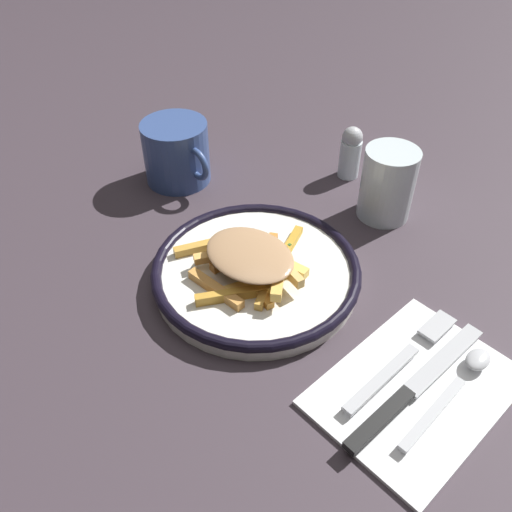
# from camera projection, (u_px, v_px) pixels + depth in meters

# --- Properties ---
(ground_plane) EXTENTS (2.60, 2.60, 0.00)m
(ground_plane) POSITION_uv_depth(u_px,v_px,m) (256.00, 280.00, 0.66)
(ground_plane) COLOR #3E333B
(plate) EXTENTS (0.25, 0.25, 0.03)m
(plate) POSITION_uv_depth(u_px,v_px,m) (256.00, 272.00, 0.65)
(plate) COLOR white
(plate) RESTS_ON ground_plane
(fries_heap) EXTENTS (0.16, 0.18, 0.03)m
(fries_heap) POSITION_uv_depth(u_px,v_px,m) (253.00, 262.00, 0.63)
(fries_heap) COLOR gold
(fries_heap) RESTS_ON plate
(napkin) EXTENTS (0.15, 0.21, 0.01)m
(napkin) POSITION_uv_depth(u_px,v_px,m) (416.00, 388.00, 0.54)
(napkin) COLOR white
(napkin) RESTS_ON ground_plane
(fork) EXTENTS (0.02, 0.18, 0.01)m
(fork) POSITION_uv_depth(u_px,v_px,m) (402.00, 359.00, 0.55)
(fork) COLOR silver
(fork) RESTS_ON napkin
(knife) EXTENTS (0.02, 0.21, 0.01)m
(knife) POSITION_uv_depth(u_px,v_px,m) (406.00, 394.00, 0.52)
(knife) COLOR black
(knife) RESTS_ON napkin
(spoon) EXTENTS (0.03, 0.15, 0.01)m
(spoon) POSITION_uv_depth(u_px,v_px,m) (461.00, 379.00, 0.53)
(spoon) COLOR silver
(spoon) RESTS_ON napkin
(water_glass) EXTENTS (0.07, 0.07, 0.10)m
(water_glass) POSITION_uv_depth(u_px,v_px,m) (388.00, 184.00, 0.72)
(water_glass) COLOR silver
(water_glass) RESTS_ON ground_plane
(coffee_mug) EXTENTS (0.12, 0.10, 0.09)m
(coffee_mug) POSITION_uv_depth(u_px,v_px,m) (177.00, 153.00, 0.79)
(coffee_mug) COLOR #37508B
(coffee_mug) RESTS_ON ground_plane
(salt_shaker) EXTENTS (0.03, 0.03, 0.08)m
(salt_shaker) POSITION_uv_depth(u_px,v_px,m) (350.00, 152.00, 0.80)
(salt_shaker) COLOR silver
(salt_shaker) RESTS_ON ground_plane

